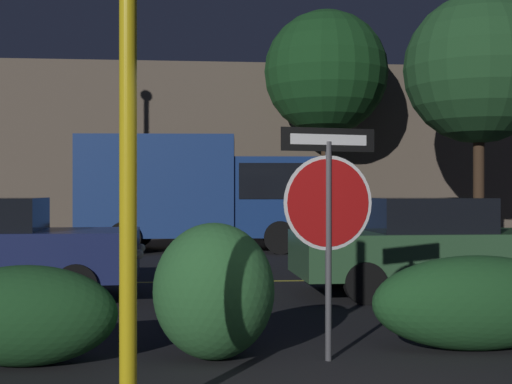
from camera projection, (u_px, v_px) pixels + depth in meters
name	position (u px, v px, depth m)	size (l,w,h in m)	color
road_center_stripe	(259.00, 281.00, 12.65)	(36.14, 0.12, 0.01)	gold
stop_sign	(328.00, 200.00, 6.70)	(0.93, 0.23, 2.19)	#4C4C51
yellow_pole_left	(128.00, 206.00, 4.80)	(0.12, 0.12, 2.99)	yellow
hedge_bush_1	(25.00, 316.00, 6.50)	(1.69, 0.84, 0.92)	#1E4C23
hedge_bush_2	(214.00, 291.00, 6.76)	(1.16, 1.07, 1.30)	#2D6633
hedge_bush_3	(477.00, 303.00, 7.15)	(2.14, 0.83, 0.95)	#1E4C23
passing_car_2	(431.00, 246.00, 11.10)	(4.40, 2.08, 1.50)	#335B38
delivery_truck	(206.00, 190.00, 19.19)	(6.69, 2.86, 3.06)	navy
tree_0	(479.00, 69.00, 20.65)	(4.33, 4.33, 7.31)	#422D1E
tree_1	(326.00, 73.00, 23.81)	(4.14, 4.14, 7.65)	#422D1E
building_backdrop	(226.00, 152.00, 27.01)	(25.01, 3.34, 6.22)	#6B5B4C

